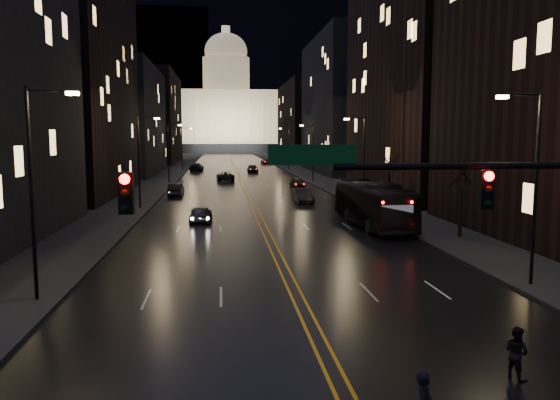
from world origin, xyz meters
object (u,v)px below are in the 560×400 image
object	(u,v)px
oncoming_car_b	(176,190)
pedestrian_b	(516,353)
oncoming_car_a	(201,214)
receding_car_a	(303,196)
bus	(372,204)

from	to	relation	value
oncoming_car_b	pedestrian_b	xyz separation A→B (m)	(13.64, -50.57, 0.02)
oncoming_car_a	pedestrian_b	size ratio (longest dim) A/B	2.70
pedestrian_b	receding_car_a	bearing A→B (deg)	-25.01
bus	pedestrian_b	distance (m)	27.12
bus	oncoming_car_a	size ratio (longest dim) A/B	2.98
oncoming_car_a	receding_car_a	bearing A→B (deg)	-126.56
receding_car_a	pedestrian_b	xyz separation A→B (m)	(-0.25, -42.24, -0.01)
oncoming_car_a	receding_car_a	distance (m)	16.05
bus	oncoming_car_a	bearing A→B (deg)	165.28
bus	receding_car_a	size ratio (longest dim) A/B	2.61
bus	receding_car_a	bearing A→B (deg)	99.46
bus	receding_car_a	world-z (taller)	bus
oncoming_car_a	pedestrian_b	xyz separation A→B (m)	(10.02, -29.91, 0.06)
oncoming_car_b	receding_car_a	distance (m)	16.19
pedestrian_b	oncoming_car_a	bearing A→B (deg)	-6.15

